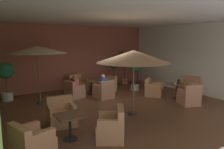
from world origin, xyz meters
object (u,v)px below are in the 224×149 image
potted_tree_mid_right (6,76)px  patron_by_window (75,83)px  armchair_mid_center_north (32,143)px  patio_umbrella_center_beige (38,50)px  armchair_mid_center_east (112,128)px  armchair_front_right_west (104,91)px  armchair_front_right_south (74,91)px  cafe_table_front_right (91,84)px  potted_tree_right_corner (114,69)px  patron_blue_shirt (103,83)px  open_laptop (177,83)px  armchair_front_right_east (78,85)px  potted_tree_mid_left (125,60)px  cafe_table_mid_center (70,121)px  armchair_mid_center_south (62,115)px  cafe_table_front_left (177,87)px  armchair_front_left_south (188,88)px  armchair_front_right_north (108,85)px  potted_tree_left_corner (135,67)px  armchair_front_left_north (153,90)px  patio_umbrella_tall_red (134,57)px  armchair_front_left_east (189,97)px  iced_drink_cup (176,83)px

potted_tree_mid_right → patron_by_window: size_ratio=2.51×
armchair_mid_center_north → patio_umbrella_center_beige: (1.28, 4.23, 1.98)m
armchair_mid_center_east → armchair_front_right_west: bearing=62.0°
armchair_front_right_south → armchair_mid_center_north: bearing=-123.6°
patron_by_window → armchair_front_right_west: bearing=-37.8°
potted_tree_mid_right → armchair_mid_center_north: bearing=-91.6°
cafe_table_front_right → potted_tree_right_corner: size_ratio=0.46×
patron_blue_shirt → open_laptop: size_ratio=1.90×
armchair_front_right_east → potted_tree_mid_left: potted_tree_mid_left is taller
armchair_front_right_south → cafe_table_mid_center: bearing=-114.3°
armchair_front_right_east → armchair_mid_center_south: (-2.39, -4.14, 0.00)m
cafe_table_front_left → armchair_front_left_south: armchair_front_left_south is taller
armchair_front_right_north → open_laptop: size_ratio=2.24×
patron_by_window → potted_tree_left_corner: bearing=-5.7°
armchair_front_left_south → cafe_table_front_right: size_ratio=1.16×
armchair_front_left_north → armchair_front_left_south: bearing=-23.7°
armchair_front_left_south → patio_umbrella_tall_red: size_ratio=0.34×
cafe_table_front_right → armchair_mid_center_south: (-2.69, -3.12, -0.20)m
cafe_table_front_right → open_laptop: size_ratio=2.13×
patio_umbrella_center_beige → armchair_front_right_west: bearing=-14.9°
patio_umbrella_tall_red → potted_tree_mid_right: size_ratio=1.52×
cafe_table_front_left → patio_umbrella_center_beige: size_ratio=0.31×
cafe_table_front_left → armchair_mid_center_east: bearing=-158.6°
armchair_front_right_west → armchair_mid_center_south: bearing=-143.6°
armchair_front_left_east → cafe_table_front_left: bearing=67.8°
armchair_mid_center_east → patio_umbrella_center_beige: bearing=99.1°
armchair_mid_center_north → armchair_front_right_south: bearing=56.4°
cafe_table_front_left → armchair_front_right_west: armchair_front_right_west is taller
cafe_table_front_right → armchair_mid_center_east: size_ratio=0.73×
armchair_mid_center_north → potted_tree_mid_right: (0.16, 5.50, 0.81)m
armchair_front_right_south → cafe_table_front_right: bearing=11.6°
armchair_front_right_west → potted_tree_mid_left: size_ratio=0.41×
armchair_front_right_north → armchair_mid_center_south: size_ratio=0.88×
cafe_table_front_left → cafe_table_mid_center: bearing=-167.4°
armchair_front_right_north → armchair_front_right_south: size_ratio=0.90×
cafe_table_front_right → cafe_table_mid_center: 5.10m
armchair_front_right_east → armchair_front_right_west: armchair_front_right_east is taller
potted_tree_right_corner → armchair_front_right_north: bearing=-139.4°
armchair_front_left_south → cafe_table_front_right: bearing=145.3°
armchair_front_right_south → armchair_mid_center_east: size_ratio=0.85×
armchair_front_right_east → patron_by_window: patron_by_window is taller
cafe_table_front_right → potted_tree_right_corner: (1.96, 0.87, 0.50)m
iced_drink_cup → open_laptop: open_laptop is taller
armchair_front_left_east → iced_drink_cup: size_ratio=8.95×
cafe_table_front_right → potted_tree_mid_left: bearing=22.8°
potted_tree_left_corner → armchair_front_right_west: bearing=-167.5°
cafe_table_mid_center → iced_drink_cup: size_ratio=6.61×
cafe_table_mid_center → patron_by_window: (1.85, 4.02, 0.17)m
cafe_table_front_left → patron_by_window: bearing=145.3°
armchair_front_left_south → armchair_front_left_east: bearing=-141.9°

